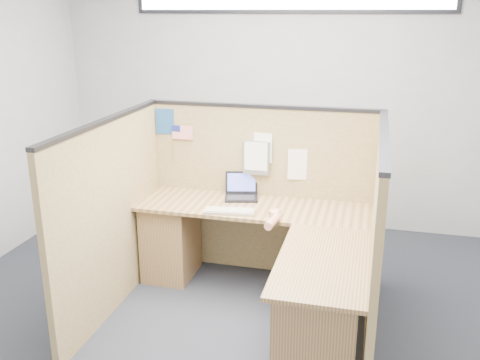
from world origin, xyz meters
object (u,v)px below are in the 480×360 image
(mouse, at_px, (275,214))
(l_desk, at_px, (265,265))
(laptop, at_px, (243,191))
(keyboard, at_px, (229,211))

(mouse, bearing_deg, l_desk, -101.75)
(l_desk, bearing_deg, laptop, 118.68)
(laptop, height_order, keyboard, laptop)
(l_desk, height_order, laptop, laptop)
(laptop, bearing_deg, mouse, -61.23)
(keyboard, distance_m, mouse, 0.38)
(laptop, relative_size, keyboard, 0.77)
(l_desk, bearing_deg, keyboard, 150.55)
(mouse, bearing_deg, keyboard, -179.30)
(l_desk, relative_size, mouse, 20.09)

